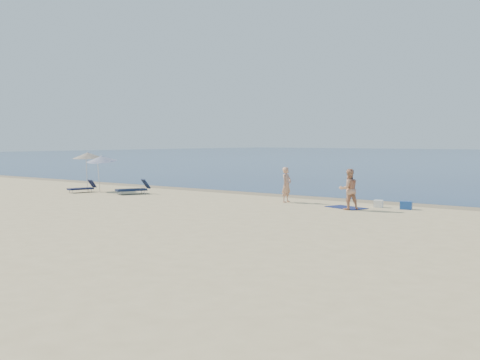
% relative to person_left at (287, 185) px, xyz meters
% --- Properties ---
extents(wet_sand_strip, '(240.00, 1.60, 0.00)m').
position_rel_person_left_xyz_m(wet_sand_strip, '(-1.99, 2.74, -0.83)').
color(wet_sand_strip, '#847254').
rests_on(wet_sand_strip, ground).
extents(person_left, '(0.43, 0.63, 1.67)m').
position_rel_person_left_xyz_m(person_left, '(0.00, 0.00, 0.00)').
color(person_left, tan).
rests_on(person_left, ground).
extents(person_right, '(1.05, 1.07, 1.73)m').
position_rel_person_left_xyz_m(person_right, '(3.76, -0.89, 0.03)').
color(person_right, tan).
rests_on(person_right, ground).
extents(beach_towel, '(1.96, 1.46, 0.03)m').
position_rel_person_left_xyz_m(beach_towel, '(3.35, -0.34, -0.82)').
color(beach_towel, '#0E1748').
rests_on(beach_towel, ground).
extents(white_bag, '(0.43, 0.39, 0.31)m').
position_rel_person_left_xyz_m(white_bag, '(4.35, 0.75, -0.68)').
color(white_bag, white).
rests_on(white_bag, ground).
extents(blue_cooler, '(0.56, 0.46, 0.35)m').
position_rel_person_left_xyz_m(blue_cooler, '(5.61, 0.76, -0.66)').
color(blue_cooler, '#1E4DA5').
rests_on(blue_cooler, ground).
extents(umbrella_near, '(2.17, 2.18, 2.19)m').
position_rel_person_left_xyz_m(umbrella_near, '(-11.23, -1.90, 1.06)').
color(umbrella_near, silver).
rests_on(umbrella_near, ground).
extents(umbrella_far, '(2.26, 2.27, 2.32)m').
position_rel_person_left_xyz_m(umbrella_far, '(-12.82, -1.63, 1.22)').
color(umbrella_far, silver).
rests_on(umbrella_far, ground).
extents(lounger_left, '(0.84, 1.66, 0.70)m').
position_rel_person_left_xyz_m(lounger_left, '(-12.06, -2.61, -0.58)').
color(lounger_left, '#141938').
rests_on(lounger_left, ground).
extents(lounger_right, '(1.34, 1.93, 0.82)m').
position_rel_person_left_xyz_m(lounger_right, '(-8.91, -1.60, -0.54)').
color(lounger_right, '#151F3B').
rests_on(lounger_right, ground).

